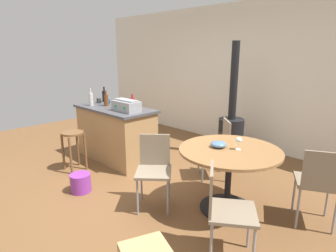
% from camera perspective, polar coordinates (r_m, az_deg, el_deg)
% --- Properties ---
extents(ground_plane, '(8.80, 8.80, 0.00)m').
position_cam_1_polar(ground_plane, '(3.98, -6.86, -12.01)').
color(ground_plane, brown).
extents(back_wall, '(8.00, 0.10, 2.70)m').
position_cam_1_polar(back_wall, '(5.63, 14.81, 9.86)').
color(back_wall, silver).
rests_on(back_wall, ground_plane).
extents(kitchen_island, '(1.47, 0.71, 0.91)m').
position_cam_1_polar(kitchen_island, '(4.82, -10.63, -1.50)').
color(kitchen_island, '#A37A4C').
rests_on(kitchen_island, ground_plane).
extents(wooden_stool, '(0.33, 0.33, 0.61)m').
position_cam_1_polar(wooden_stool, '(4.54, -18.79, -3.16)').
color(wooden_stool, brown).
rests_on(wooden_stool, ground_plane).
extents(dining_table, '(1.14, 1.14, 0.74)m').
position_cam_1_polar(dining_table, '(3.25, 12.39, -7.47)').
color(dining_table, black).
rests_on(dining_table, ground_plane).
extents(folding_chair_near, '(0.57, 0.57, 0.85)m').
position_cam_1_polar(folding_chair_near, '(3.30, -2.85, -8.12)').
color(folding_chair_near, '#7F705B').
rests_on(folding_chair_near, ground_plane).
extents(folding_chair_far, '(0.56, 0.56, 0.86)m').
position_cam_1_polar(folding_chair_far, '(2.53, 11.47, -15.82)').
color(folding_chair_far, '#7F705B').
rests_on(folding_chair_far, ground_plane).
extents(folding_chair_left, '(0.54, 0.54, 0.87)m').
position_cam_1_polar(folding_chair_left, '(3.27, 28.36, -9.84)').
color(folding_chair_left, '#7F705B').
rests_on(folding_chair_left, ground_plane).
extents(folding_chair_right, '(0.57, 0.57, 0.86)m').
position_cam_1_polar(folding_chair_right, '(4.08, 10.14, -3.68)').
color(folding_chair_right, '#7F705B').
rests_on(folding_chair_right, ground_plane).
extents(wood_stove, '(0.44, 0.45, 1.98)m').
position_cam_1_polar(wood_stove, '(5.01, 12.77, -0.60)').
color(wood_stove, black).
rests_on(wood_stove, ground_plane).
extents(toolbox, '(0.45, 0.26, 0.18)m').
position_cam_1_polar(toolbox, '(4.36, -8.51, 4.16)').
color(toolbox, gray).
rests_on(toolbox, kitchen_island).
extents(bottle_0, '(0.07, 0.07, 0.30)m').
position_cam_1_polar(bottle_0, '(4.95, -15.48, 5.36)').
color(bottle_0, '#B7B2AD').
rests_on(bottle_0, kitchen_island).
extents(bottle_1, '(0.08, 0.08, 0.22)m').
position_cam_1_polar(bottle_1, '(4.63, -7.28, 4.81)').
color(bottle_1, maroon).
rests_on(bottle_1, kitchen_island).
extents(bottle_2, '(0.08, 0.08, 0.26)m').
position_cam_1_polar(bottle_2, '(4.87, -12.53, 5.23)').
color(bottle_2, '#603314').
rests_on(bottle_2, kitchen_island).
extents(bottle_3, '(0.08, 0.08, 0.27)m').
position_cam_1_polar(bottle_3, '(5.31, -12.89, 6.04)').
color(bottle_3, black).
rests_on(bottle_3, kitchen_island).
extents(cup_0, '(0.12, 0.09, 0.08)m').
position_cam_1_polar(cup_0, '(5.20, -13.92, 5.09)').
color(cup_0, '#383838').
rests_on(cup_0, kitchen_island).
extents(cup_1, '(0.12, 0.08, 0.10)m').
position_cam_1_polar(cup_1, '(4.73, -9.00, 4.53)').
color(cup_1, '#DB6651').
rests_on(cup_1, kitchen_island).
extents(cup_2, '(0.12, 0.08, 0.09)m').
position_cam_1_polar(cup_2, '(4.65, -10.74, 4.23)').
color(cup_2, white).
rests_on(cup_2, kitchen_island).
extents(cup_3, '(0.11, 0.08, 0.08)m').
position_cam_1_polar(cup_3, '(4.87, -10.09, 4.65)').
color(cup_3, tan).
rests_on(cup_3, kitchen_island).
extents(cup_4, '(0.11, 0.07, 0.11)m').
position_cam_1_polar(cup_4, '(5.04, -12.08, 5.03)').
color(cup_4, '#4C7099').
rests_on(cup_4, kitchen_island).
extents(wine_glass, '(0.07, 0.07, 0.14)m').
position_cam_1_polar(wine_glass, '(3.16, 14.30, -2.89)').
color(wine_glass, silver).
rests_on(wine_glass, dining_table).
extents(serving_bowl, '(0.18, 0.18, 0.07)m').
position_cam_1_polar(serving_bowl, '(3.22, 10.29, -3.70)').
color(serving_bowl, '#4C7099').
rests_on(serving_bowl, dining_table).
extents(plastic_bucket, '(0.27, 0.27, 0.24)m').
position_cam_1_polar(plastic_bucket, '(3.92, -17.44, -11.03)').
color(plastic_bucket, purple).
rests_on(plastic_bucket, ground_plane).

